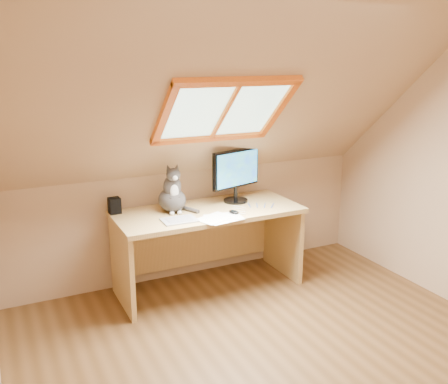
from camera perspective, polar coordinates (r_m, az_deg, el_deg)
ground at (r=3.55m, az=7.85°, el=-19.63°), size 3.50×3.50×0.00m
room_shell at (r=2.90m, az=9.89°, el=3.25°), size 3.52×3.52×2.41m
desk at (r=4.45m, az=-2.19°, el=-4.54°), size 1.61×0.71×0.74m
monitor at (r=4.48m, az=1.39°, el=2.27°), size 0.51×0.22×0.48m
cat at (r=4.25m, az=-5.93°, el=-0.27°), size 0.25×0.30×0.43m
desk_speaker at (r=4.30m, az=-12.41°, el=-1.52°), size 0.10×0.10×0.14m
graphics_tablet at (r=4.04m, az=-5.12°, el=-3.22°), size 0.28×0.21×0.01m
mouse at (r=4.20m, az=1.13°, el=-2.30°), size 0.09×0.11×0.03m
papers at (r=4.09m, az=-0.41°, el=-2.97°), size 0.35×0.30×0.01m
cables at (r=4.38m, az=3.29°, el=-1.74°), size 0.51×0.26×0.01m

